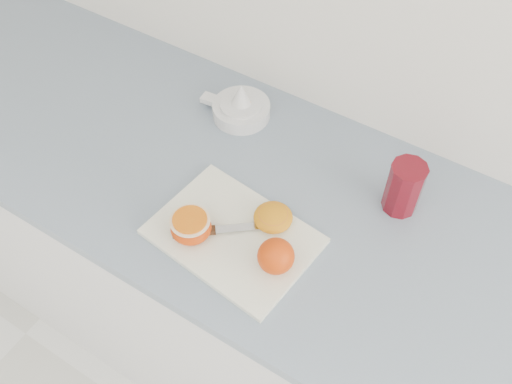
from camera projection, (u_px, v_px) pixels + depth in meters
counter at (284, 304)px, 1.55m from camera, size 2.41×0.64×0.89m
cutting_board at (233, 236)px, 1.15m from camera, size 0.34×0.26×0.01m
whole_orange at (276, 256)px, 1.07m from camera, size 0.07×0.07×0.07m
half_orange at (191, 227)px, 1.12m from camera, size 0.08×0.08×0.05m
squeezed_shell at (273, 217)px, 1.15m from camera, size 0.08×0.08×0.03m
paring_knife at (203, 231)px, 1.14m from camera, size 0.17×0.14×0.01m
citrus_juicer at (241, 107)px, 1.35m from camera, size 0.18×0.14×0.09m
red_tumbler at (404, 189)px, 1.16m from camera, size 0.08×0.08×0.12m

